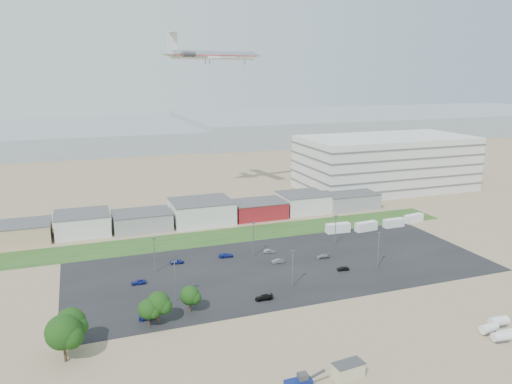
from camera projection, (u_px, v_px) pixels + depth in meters
name	position (u px, v px, depth m)	size (l,w,h in m)	color
ground	(295.00, 298.00, 123.37)	(700.00, 700.00, 0.00)	#947D5E
parking_lot	(282.00, 266.00, 143.31)	(120.00, 50.00, 0.01)	black
grass_strip	(232.00, 235.00, 170.87)	(160.00, 16.00, 0.02)	#244A1B
hills_backdrop	(185.00, 133.00, 423.38)	(700.00, 200.00, 9.00)	gray
building_row	(172.00, 214.00, 181.62)	(170.00, 20.00, 8.00)	silver
parking_garage	(385.00, 163.00, 237.23)	(80.00, 40.00, 25.00)	silver
portable_shed	(348.00, 370.00, 90.92)	(5.79, 3.01, 2.92)	#C3BA93
telehandler	(298.00, 383.00, 86.99)	(7.69, 2.56, 3.21)	navy
storage_tank_nw	(489.00, 328.00, 106.33)	(4.02, 2.01, 2.41)	silver
storage_tank_ne	(498.00, 321.00, 109.23)	(4.20, 2.10, 2.52)	silver
storage_tank_sw	(501.00, 336.00, 103.11)	(3.86, 1.93, 2.32)	silver
storage_tank_se	(506.00, 334.00, 104.29)	(3.65, 1.83, 2.19)	silver
box_trailer_a	(338.00, 228.00, 173.58)	(8.53, 2.67, 3.20)	silver
box_trailer_b	(366.00, 226.00, 175.53)	(8.28, 2.59, 3.10)	silver
box_trailer_c	(394.00, 223.00, 179.85)	(7.89, 2.46, 2.96)	silver
box_trailer_d	(414.00, 218.00, 185.27)	(7.99, 2.50, 3.00)	silver
tree_far_left	(63.00, 336.00, 95.00)	(7.25, 7.25, 10.88)	black
tree_left	(71.00, 326.00, 99.75)	(6.52, 6.52, 9.79)	black
tree_mid	(149.00, 311.00, 108.68)	(4.83, 4.83, 7.25)	black
tree_right	(159.00, 306.00, 110.01)	(5.60, 5.60, 8.39)	black
tree_near	(190.00, 297.00, 115.23)	(4.88, 4.88, 7.32)	black
lightpole_front_l	(175.00, 281.00, 120.53)	(1.22, 0.51, 10.33)	slate
lightpole_front_m	(293.00, 269.00, 128.60)	(1.17, 0.49, 9.97)	slate
lightpole_front_r	(378.00, 250.00, 141.03)	(1.25, 0.52, 10.62)	slate
lightpole_back_l	(155.00, 255.00, 138.22)	(1.17, 0.49, 9.94)	slate
lightpole_back_m	(253.00, 239.00, 150.16)	(1.26, 0.52, 10.70)	slate
lightpole_back_r	(335.00, 230.00, 160.53)	(1.14, 0.48, 9.70)	slate
airliner	(214.00, 55.00, 209.31)	(46.28, 31.56, 13.67)	silver
parked_car_1	(343.00, 269.00, 140.25)	(1.18, 3.38, 1.11)	black
parked_car_3	(264.00, 297.00, 122.17)	(1.80, 4.42, 1.28)	black
parked_car_5	(139.00, 282.00, 131.17)	(1.54, 3.83, 1.30)	navy
parked_car_6	(226.00, 255.00, 150.36)	(1.81, 4.44, 1.29)	navy
parked_car_7	(278.00, 261.00, 145.86)	(1.30, 3.74, 1.23)	#595B5E
parked_car_9	(177.00, 262.00, 145.47)	(1.82, 3.94, 1.10)	navy
parked_car_10	(147.00, 317.00, 112.50)	(1.54, 3.80, 1.10)	navy
parked_car_11	(270.00, 251.00, 153.92)	(1.27, 3.65, 1.20)	#A5A5AA
parked_car_12	(323.00, 256.00, 149.66)	(1.67, 4.10, 1.19)	#A5A5AA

